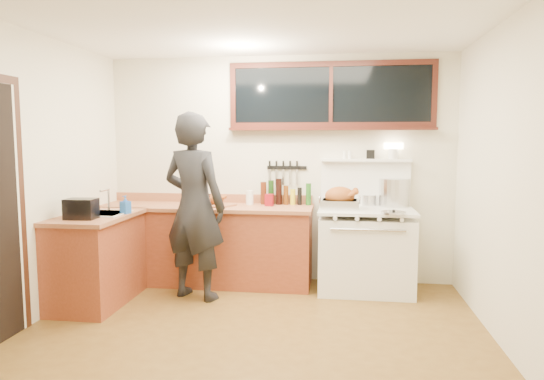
# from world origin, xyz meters

# --- Properties ---
(ground_plane) EXTENTS (4.00, 3.50, 0.02)m
(ground_plane) POSITION_xyz_m (0.00, 0.00, -0.01)
(ground_plane) COLOR brown
(room_shell) EXTENTS (4.10, 3.60, 2.65)m
(room_shell) POSITION_xyz_m (0.00, 0.00, 1.65)
(room_shell) COLOR beige
(room_shell) RESTS_ON ground
(counter_back) EXTENTS (2.44, 0.64, 1.00)m
(counter_back) POSITION_xyz_m (-0.80, 1.45, 0.45)
(counter_back) COLOR maroon
(counter_back) RESTS_ON ground
(counter_left) EXTENTS (0.64, 1.09, 0.90)m
(counter_left) POSITION_xyz_m (-1.70, 0.62, 0.45)
(counter_left) COLOR maroon
(counter_left) RESTS_ON ground
(sink_unit) EXTENTS (0.50, 0.45, 0.37)m
(sink_unit) POSITION_xyz_m (-1.68, 0.70, 0.85)
(sink_unit) COLOR white
(sink_unit) RESTS_ON counter_left
(vintage_stove) EXTENTS (1.02, 0.74, 1.61)m
(vintage_stove) POSITION_xyz_m (1.00, 1.41, 0.47)
(vintage_stove) COLOR white
(vintage_stove) RESTS_ON ground
(back_window) EXTENTS (2.32, 0.13, 0.77)m
(back_window) POSITION_xyz_m (0.60, 1.72, 2.06)
(back_window) COLOR black
(back_window) RESTS_ON room_shell
(knife_strip) EXTENTS (0.46, 0.03, 0.28)m
(knife_strip) POSITION_xyz_m (0.08, 1.73, 1.31)
(knife_strip) COLOR black
(knife_strip) RESTS_ON room_shell
(man) EXTENTS (0.81, 0.65, 1.92)m
(man) POSITION_xyz_m (-0.77, 0.92, 0.96)
(man) COLOR black
(man) RESTS_ON ground
(soap_bottle) EXTENTS (0.11, 0.11, 0.18)m
(soap_bottle) POSITION_xyz_m (-1.43, 0.74, 0.99)
(soap_bottle) COLOR blue
(soap_bottle) RESTS_ON counter_left
(toaster) EXTENTS (0.29, 0.21, 0.19)m
(toaster) POSITION_xyz_m (-1.70, 0.37, 1.00)
(toaster) COLOR black
(toaster) RESTS_ON counter_left
(cutting_board) EXTENTS (0.48, 0.43, 0.14)m
(cutting_board) POSITION_xyz_m (-0.67, 1.42, 0.95)
(cutting_board) COLOR #9D5E3E
(cutting_board) RESTS_ON counter_back
(roast_turkey) EXTENTS (0.45, 0.32, 0.24)m
(roast_turkey) POSITION_xyz_m (0.72, 1.38, 1.00)
(roast_turkey) COLOR silver
(roast_turkey) RESTS_ON vintage_stove
(stockpot) EXTENTS (0.40, 0.40, 0.31)m
(stockpot) POSITION_xyz_m (1.32, 1.67, 1.06)
(stockpot) COLOR silver
(stockpot) RESTS_ON vintage_stove
(saucepan) EXTENTS (0.20, 0.29, 0.12)m
(saucepan) POSITION_xyz_m (1.05, 1.70, 0.96)
(saucepan) COLOR silver
(saucepan) RESTS_ON vintage_stove
(pot_lid) EXTENTS (0.32, 0.32, 0.04)m
(pot_lid) POSITION_xyz_m (1.25, 1.10, 0.91)
(pot_lid) COLOR silver
(pot_lid) RESTS_ON vintage_stove
(coffee_tin) EXTENTS (0.09, 0.08, 0.14)m
(coffee_tin) POSITION_xyz_m (-0.07, 1.49, 0.97)
(coffee_tin) COLOR maroon
(coffee_tin) RESTS_ON counter_back
(pitcher) EXTENTS (0.10, 0.10, 0.16)m
(pitcher) POSITION_xyz_m (-0.31, 1.58, 0.98)
(pitcher) COLOR white
(pitcher) RESTS_ON counter_back
(bottle_cluster) EXTENTS (0.58, 0.07, 0.30)m
(bottle_cluster) POSITION_xyz_m (0.06, 1.63, 1.03)
(bottle_cluster) COLOR black
(bottle_cluster) RESTS_ON counter_back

